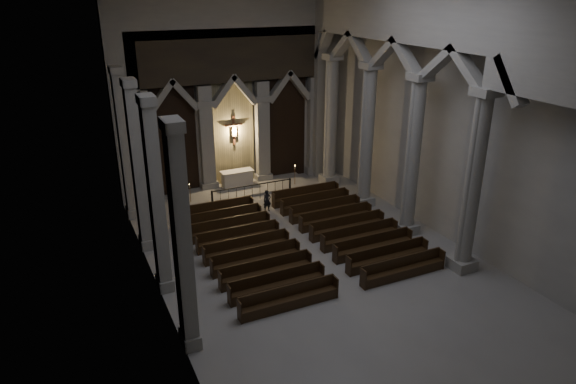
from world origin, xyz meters
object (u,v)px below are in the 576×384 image
at_px(candle_stand_left, 191,199).
at_px(altar, 237,178).
at_px(pews, 299,239).
at_px(candle_stand_right, 295,181).
at_px(worshipper, 267,201).
at_px(altar_rail, 252,190).

bearing_deg(candle_stand_left, altar, 21.01).
relative_size(altar, pews, 0.21).
height_order(candle_stand_right, worshipper, candle_stand_right).
distance_m(altar, altar_rail, 2.14).
distance_m(pews, worshipper, 4.34).
bearing_deg(worshipper, candle_stand_right, 42.78).
height_order(candle_stand_left, worshipper, candle_stand_left).
height_order(altar_rail, candle_stand_right, candle_stand_right).
bearing_deg(worshipper, altar, 94.99).
bearing_deg(candle_stand_right, altar_rail, -163.84).
xyz_separation_m(candle_stand_left, worshipper, (3.62, -2.73, 0.27)).
xyz_separation_m(altar, candle_stand_left, (-3.29, -1.27, -0.32)).
bearing_deg(pews, candle_stand_right, 65.74).
xyz_separation_m(altar, altar_rail, (0.17, -2.13, -0.01)).
bearing_deg(altar_rail, candle_stand_right, 16.16).
bearing_deg(candle_stand_left, candle_stand_right, 0.52).
distance_m(altar_rail, pews, 6.20).
height_order(altar_rail, pews, altar_rail).
bearing_deg(altar_rail, altar, 94.46).
bearing_deg(candle_stand_left, worshipper, -37.00).
relative_size(altar_rail, worshipper, 4.02).
distance_m(altar, candle_stand_right, 3.59).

